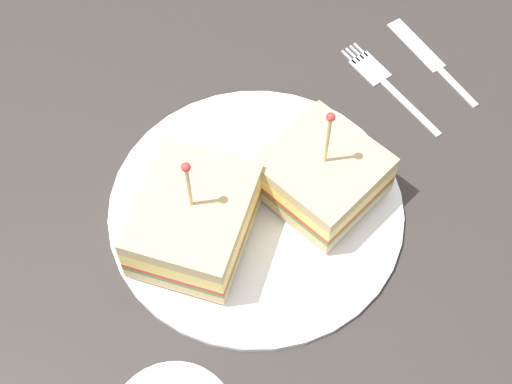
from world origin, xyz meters
TOP-DOWN VIEW (x-y plane):
  - ground_plane at (0.00, 0.00)cm, footprint 95.83×95.83cm
  - plate at (0.00, 0.00)cm, footprint 24.32×24.32cm
  - sandwich_half_front at (5.09, 2.30)cm, footprint 11.46×12.40cm
  - sandwich_half_back at (-5.45, -0.78)cm, footprint 11.73×11.75cm
  - fork at (-12.97, -12.40)cm, footprint 7.19×11.45cm
  - knife at (-17.87, -14.48)cm, footprint 6.26×11.32cm

SIDE VIEW (x-z plane):
  - ground_plane at x=0.00cm, z-range -2.00..0.00cm
  - knife at x=-17.87cm, z-range 0.00..0.35cm
  - fork at x=-12.97cm, z-range 0.00..0.35cm
  - plate at x=0.00cm, z-range 0.00..0.94cm
  - sandwich_half_back at x=-5.45cm, z-range -2.03..8.44cm
  - sandwich_half_front at x=5.09cm, z-range -1.74..8.71cm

